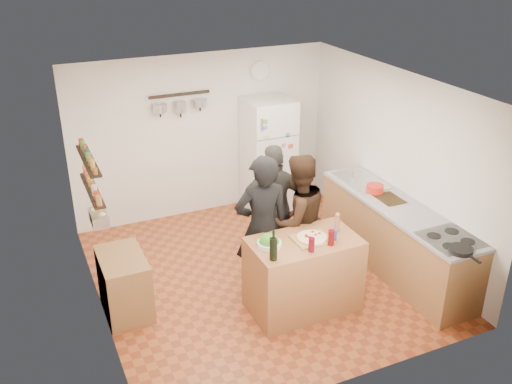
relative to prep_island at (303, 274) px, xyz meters
name	(u,v)px	position (x,y,z in m)	size (l,w,h in m)	color
room_shell	(247,176)	(-0.18, 1.23, 0.79)	(4.20, 4.20, 4.20)	brown
prep_island	(303,274)	(0.00, 0.00, 0.00)	(1.25, 0.72, 0.91)	#A1673B
pizza_board	(312,239)	(0.08, -0.02, 0.47)	(0.42, 0.34, 0.02)	olive
pizza	(312,238)	(0.08, -0.02, 0.48)	(0.34, 0.34, 0.02)	beige
salad_bowl	(269,244)	(-0.42, 0.05, 0.48)	(0.27, 0.27, 0.05)	silver
wine_bottle	(273,249)	(-0.50, -0.22, 0.58)	(0.08, 0.08, 0.26)	black
wine_glass_near	(312,245)	(-0.05, -0.24, 0.54)	(0.07, 0.07, 0.16)	#4F0612
wine_glass_far	(331,238)	(0.22, -0.20, 0.54)	(0.07, 0.07, 0.18)	#520708
pepper_mill	(337,224)	(0.45, 0.05, 0.55)	(0.06, 0.06, 0.18)	#8E5B3B
salt_canister	(333,235)	(0.30, -0.12, 0.52)	(0.08, 0.08, 0.13)	navy
person_left	(262,227)	(-0.31, 0.48, 0.45)	(0.66, 0.44, 1.82)	black
person_center	(297,220)	(0.20, 0.57, 0.40)	(0.83, 0.65, 1.71)	black
person_back	(275,207)	(0.11, 1.00, 0.39)	(0.99, 0.41, 1.70)	#2C2A27
counter_run	(395,237)	(1.52, 0.29, -0.01)	(0.63, 2.63, 0.90)	#9E7042
stove_top	(451,240)	(1.52, -0.66, 0.46)	(0.60, 0.62, 0.02)	white
skillet	(461,250)	(1.42, -0.93, 0.49)	(0.26, 0.26, 0.05)	black
sink	(361,181)	(1.52, 1.14, 0.46)	(0.50, 0.80, 0.03)	silver
cutting_board	(390,200)	(1.52, 0.49, 0.46)	(0.30, 0.40, 0.02)	olive
red_bowl	(375,188)	(1.47, 0.75, 0.51)	(0.23, 0.23, 0.10)	red
fridge	(268,155)	(0.77, 2.59, 0.45)	(0.70, 0.68, 1.80)	white
wall_clock	(260,71)	(0.77, 2.92, 1.69)	(0.30, 0.30, 0.03)	silver
spice_shelf_lower	(92,190)	(-2.11, 1.04, 1.04)	(0.12, 1.00, 0.03)	black
spice_shelf_upper	(88,160)	(-2.11, 1.04, 1.40)	(0.12, 1.00, 0.03)	black
produce_basket	(99,218)	(-2.08, 1.04, 0.69)	(0.18, 0.35, 0.14)	silver
side_table	(124,284)	(-1.92, 0.79, -0.09)	(0.50, 0.80, 0.73)	olive
pot_rack	(179,95)	(-0.53, 2.84, 1.49)	(0.90, 0.04, 0.04)	black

